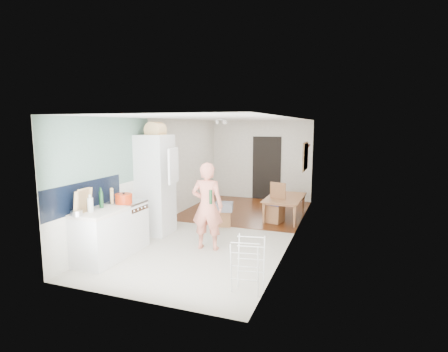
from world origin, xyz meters
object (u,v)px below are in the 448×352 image
Objects in this scene: dining_chair at (274,203)px; person at (207,198)px; dining_table at (286,209)px; drying_rack at (248,265)px; stool at (224,218)px.

person is at bearing -97.02° from dining_chair.
person reaches higher than dining_table.
dining_table is (1.03, 2.68, -0.75)m from person.
dining_chair reaches higher than dining_table.
dining_chair is at bearing -116.04° from person.
stool is at bearing 105.47° from drying_rack.
stool is at bearing -132.38° from dining_chair.
person is 1.97m from drying_rack.
dining_chair is at bearing 154.83° from dining_table.
dining_table is at bearing 82.36° from drying_rack.
person reaches higher than dining_chair.
dining_chair is 1.29m from stool.
dining_table is at bearing 77.06° from dining_chair.
dining_chair is 1.22× the size of drying_rack.
dining_table reaches higher than stool.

